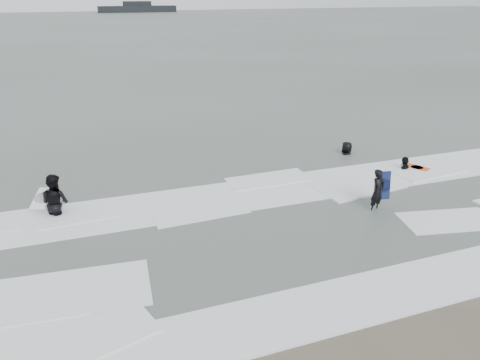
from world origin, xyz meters
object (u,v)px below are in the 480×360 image
object	(u,v)px
surfer_centre	(375,211)
vessel_horizon	(137,8)
surfer_wading	(58,215)
surfer_right_far	(346,155)
surfer_right_near	(404,171)

from	to	relation	value
surfer_centre	vessel_horizon	world-z (taller)	vessel_horizon
surfer_centre	surfer_wading	bearing A→B (deg)	142.93
surfer_wading	surfer_right_far	size ratio (longest dim) A/B	1.13
surfer_right_near	vessel_horizon	world-z (taller)	vessel_horizon
surfer_right_far	surfer_wading	bearing A→B (deg)	-32.84
surfer_right_far	vessel_horizon	world-z (taller)	vessel_horizon
vessel_horizon	surfer_centre	bearing A→B (deg)	-94.80
surfer_right_near	surfer_right_far	distance (m)	2.78
surfer_right_near	vessel_horizon	distance (m)	143.39
surfer_wading	surfer_right_far	xyz separation A→B (m)	(12.19, 2.10, 0.00)
surfer_wading	vessel_horizon	size ratio (longest dim) A/B	0.08
surfer_right_near	surfer_right_far	bearing A→B (deg)	-99.81
surfer_wading	vessel_horizon	world-z (taller)	vessel_horizon
surfer_wading	surfer_right_far	world-z (taller)	surfer_wading
surfer_centre	surfer_right_far	size ratio (longest dim) A/B	0.86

